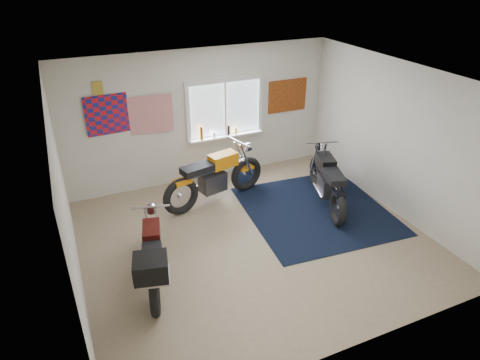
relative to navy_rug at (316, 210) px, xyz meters
name	(u,v)px	position (x,y,z in m)	size (l,w,h in m)	color
ground	(254,239)	(-1.45, -0.35, -0.01)	(5.50, 5.50, 0.00)	#9E896B
room_shell	(255,149)	(-1.45, -0.35, 1.63)	(5.50, 5.50, 5.50)	white
navy_rug	(316,210)	(0.00, 0.00, 0.00)	(2.50, 2.60, 0.01)	black
window_assembly	(225,113)	(-0.95, 2.12, 1.36)	(1.66, 0.17, 1.26)	white
oil_bottles	(215,132)	(-1.20, 2.05, 1.01)	(0.82, 0.07, 0.28)	#925515
flag_display	(98,88)	(-3.35, 2.13, 2.14)	(1.60, 0.10, 1.17)	red
triumph_poster	(287,96)	(0.50, 2.13, 1.54)	(0.90, 0.03, 0.70)	#A54C14
yellow_triumph	(214,178)	(-1.59, 1.09, 0.49)	(2.19, 0.78, 1.12)	black
black_chrome_bike	(327,182)	(0.30, 0.15, 0.46)	(0.85, 2.02, 1.07)	black
maroon_tourer	(153,258)	(-3.24, -0.83, 0.50)	(0.82, 1.91, 0.97)	black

